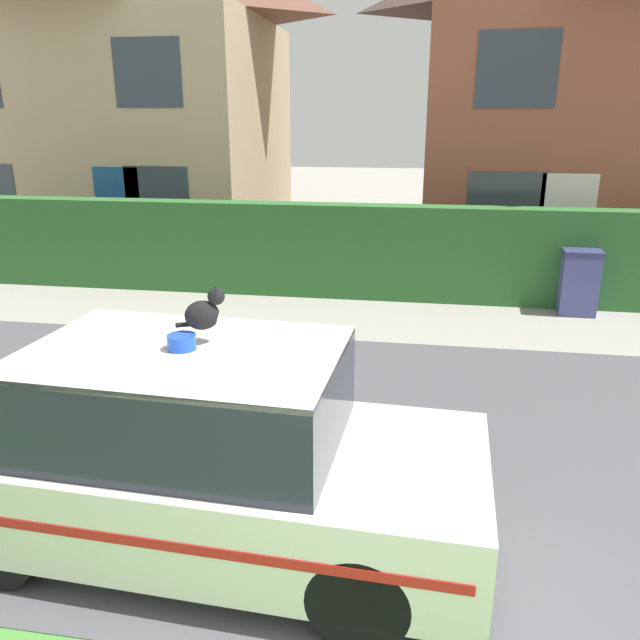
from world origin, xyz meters
name	(u,v)px	position (x,y,z in m)	size (l,w,h in m)	color
road_strip	(415,441)	(0.00, 3.79, 0.01)	(28.00, 5.64, 0.01)	#4C4C51
garden_hedge	(338,251)	(-1.49, 9.00, 0.82)	(14.24, 0.50, 1.64)	#2D662D
police_car	(201,453)	(-1.54, 2.01, 0.74)	(4.04, 1.82, 1.63)	black
cat	(205,312)	(-1.50, 2.16, 1.77)	(0.37, 0.25, 0.31)	black
house_left	(122,81)	(-7.47, 13.46, 3.93)	(7.48, 6.09, 7.69)	tan
house_right	(590,83)	(3.33, 13.17, 3.77)	(7.14, 5.80, 7.39)	#93513D
wheelie_bin	(578,281)	(2.50, 8.60, 0.54)	(0.63, 0.64, 1.06)	#474C8C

